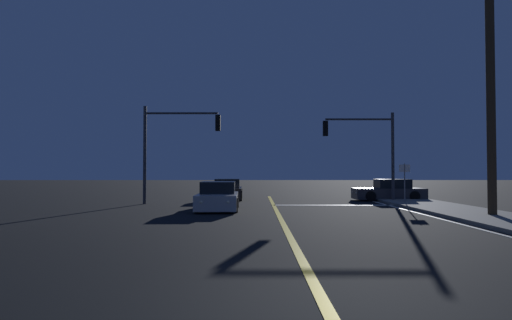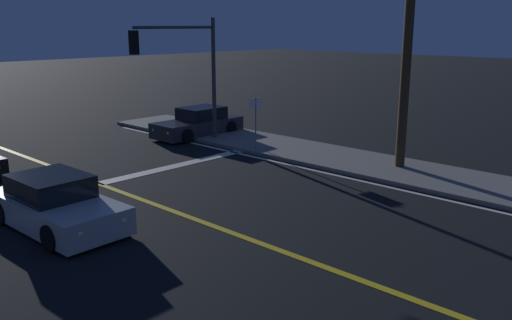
% 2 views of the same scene
% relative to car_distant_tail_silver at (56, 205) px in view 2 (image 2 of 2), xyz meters
% --- Properties ---
extents(sidewalk_right, '(3.20, 33.49, 0.15)m').
position_rel_car_distant_tail_silver_xyz_m(sidewalk_right, '(10.78, -5.15, -0.51)').
color(sidewalk_right, slate).
rests_on(sidewalk_right, ground).
extents(lane_line_center, '(0.20, 31.63, 0.01)m').
position_rel_car_distant_tail_silver_xyz_m(lane_line_center, '(2.77, -5.15, -0.58)').
color(lane_line_center, gold).
rests_on(lane_line_center, ground).
extents(lane_line_edge_right, '(0.16, 31.63, 0.01)m').
position_rel_car_distant_tail_silver_xyz_m(lane_line_edge_right, '(8.93, -5.15, -0.58)').
color(lane_line_edge_right, silver).
rests_on(lane_line_edge_right, ground).
extents(stop_bar, '(6.41, 0.50, 0.01)m').
position_rel_car_distant_tail_silver_xyz_m(stop_bar, '(5.97, 2.65, -0.58)').
color(stop_bar, silver).
rests_on(stop_bar, ground).
extents(car_distant_tail_silver, '(2.03, 4.22, 1.34)m').
position_rel_car_distant_tail_silver_xyz_m(car_distant_tail_silver, '(0.00, 0.00, 0.00)').
color(car_distant_tail_silver, '#B2B5BA').
rests_on(car_distant_tail_silver, ground).
extents(car_following_oncoming_charcoal, '(4.35, 1.83, 1.34)m').
position_rel_car_distant_tail_silver_xyz_m(car_following_oncoming_charcoal, '(10.17, 6.26, -0.00)').
color(car_following_oncoming_charcoal, '#2D2D33').
rests_on(car_following_oncoming_charcoal, ground).
extents(traffic_signal_near_right, '(4.24, 0.28, 5.34)m').
position_rel_car_distant_tail_silver_xyz_m(traffic_signal_near_right, '(8.40, 4.95, 3.01)').
color(traffic_signal_near_right, '#38383D').
rests_on(traffic_signal_near_right, ground).
extents(utility_pole_right, '(1.48, 0.33, 10.91)m').
position_rel_car_distant_tail_silver_xyz_m(utility_pole_right, '(11.08, -3.59, 5.01)').
color(utility_pole_right, '#42301E').
rests_on(utility_pole_right, ground).
extents(street_sign_corner, '(0.56, 0.13, 2.25)m').
position_rel_car_distant_tail_silver_xyz_m(street_sign_corner, '(9.68, 2.15, 0.94)').
color(street_sign_corner, slate).
rests_on(street_sign_corner, ground).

